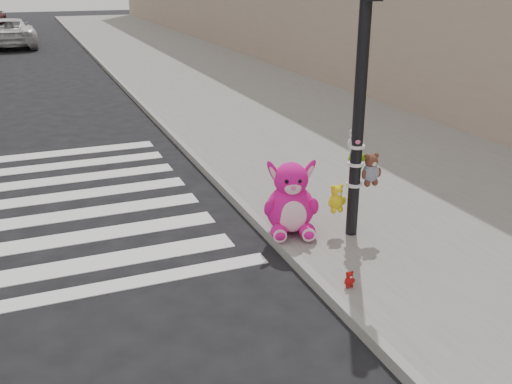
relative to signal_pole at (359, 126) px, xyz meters
name	(u,v)px	position (x,y,z in m)	size (l,w,h in m)	color
ground	(218,356)	(-2.62, -1.82, -1.72)	(120.00, 120.00, 0.00)	black
sidewalk_near	(275,108)	(2.38, 8.18, -1.65)	(7.00, 80.00, 0.14)	slate
curb_edge	(155,119)	(-1.07, 8.18, -1.65)	(0.12, 80.00, 0.15)	gray
signal_pole	(359,126)	(0.00, 0.00, 0.00)	(0.72, 0.50, 4.00)	black
pink_bunny	(291,203)	(-0.81, 0.35, -1.13)	(0.87, 0.96, 1.11)	#E01288
red_teddy	(349,279)	(-0.82, -1.32, -1.47)	(0.14, 0.10, 0.21)	#A71110
car_white_near	(10,33)	(-4.58, 26.95, -0.98)	(2.45, 5.31, 1.47)	silver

